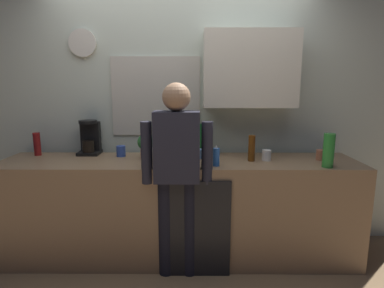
% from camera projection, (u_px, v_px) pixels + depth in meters
% --- Properties ---
extents(ground_plane, '(8.00, 8.00, 0.00)m').
position_uv_depth(ground_plane, '(178.00, 273.00, 2.72)').
color(ground_plane, '#8C6D4C').
extents(kitchen_counter, '(3.18, 0.64, 0.92)m').
position_uv_depth(kitchen_counter, '(179.00, 209.00, 2.93)').
color(kitchen_counter, '#937251').
rests_on(kitchen_counter, ground_plane).
extents(dishwasher_panel, '(0.56, 0.02, 0.83)m').
position_uv_depth(dishwasher_panel, '(196.00, 230.00, 2.61)').
color(dishwasher_panel, black).
rests_on(dishwasher_panel, ground_plane).
extents(back_wall_assembly, '(4.78, 0.42, 2.60)m').
position_uv_depth(back_wall_assembly, '(188.00, 107.00, 3.15)').
color(back_wall_assembly, silver).
rests_on(back_wall_assembly, ground_plane).
extents(coffee_maker, '(0.20, 0.20, 0.33)m').
position_uv_depth(coffee_maker, '(90.00, 139.00, 3.08)').
color(coffee_maker, black).
rests_on(coffee_maker, kitchen_counter).
extents(bottle_red_vinegar, '(0.06, 0.06, 0.22)m').
position_uv_depth(bottle_red_vinegar, '(37.00, 144.00, 3.01)').
color(bottle_red_vinegar, maroon).
rests_on(bottle_red_vinegar, kitchen_counter).
extents(bottle_clear_soda, '(0.09, 0.09, 0.28)m').
position_uv_depth(bottle_clear_soda, '(329.00, 150.00, 2.58)').
color(bottle_clear_soda, '#2D8C33').
rests_on(bottle_clear_soda, kitchen_counter).
extents(bottle_amber_beer, '(0.06, 0.06, 0.23)m').
position_uv_depth(bottle_amber_beer, '(252.00, 148.00, 2.79)').
color(bottle_amber_beer, brown).
rests_on(bottle_amber_beer, kitchen_counter).
extents(bottle_green_wine, '(0.07, 0.07, 0.30)m').
position_uv_depth(bottle_green_wine, '(203.00, 139.00, 3.04)').
color(bottle_green_wine, '#195923').
rests_on(bottle_green_wine, kitchen_counter).
extents(bottle_olive_oil, '(0.06, 0.06, 0.25)m').
position_uv_depth(bottle_olive_oil, '(183.00, 149.00, 2.73)').
color(bottle_olive_oil, olive).
rests_on(bottle_olive_oil, kitchen_counter).
extents(cup_white_mug, '(0.08, 0.08, 0.10)m').
position_uv_depth(cup_white_mug, '(266.00, 155.00, 2.83)').
color(cup_white_mug, white).
rests_on(cup_white_mug, kitchen_counter).
extents(cup_terracotta_mug, '(0.08, 0.08, 0.09)m').
position_uv_depth(cup_terracotta_mug, '(321.00, 155.00, 2.84)').
color(cup_terracotta_mug, '#B26647').
rests_on(cup_terracotta_mug, kitchen_counter).
extents(cup_blue_mug, '(0.08, 0.08, 0.10)m').
position_uv_depth(cup_blue_mug, '(121.00, 151.00, 2.99)').
color(cup_blue_mug, '#3351B2').
rests_on(cup_blue_mug, kitchen_counter).
extents(mixing_bowl, '(0.22, 0.22, 0.08)m').
position_uv_depth(mixing_bowl, '(190.00, 154.00, 2.92)').
color(mixing_bowl, '#4C72A5').
rests_on(mixing_bowl, kitchen_counter).
extents(potted_plant, '(0.15, 0.15, 0.23)m').
position_uv_depth(potted_plant, '(146.00, 145.00, 2.87)').
color(potted_plant, '#9E5638').
rests_on(potted_plant, kitchen_counter).
extents(dish_soap, '(0.06, 0.06, 0.18)m').
position_uv_depth(dish_soap, '(216.00, 157.00, 2.63)').
color(dish_soap, blue).
rests_on(dish_soap, kitchen_counter).
extents(person_at_sink, '(0.57, 0.22, 1.60)m').
position_uv_depth(person_at_sink, '(177.00, 165.00, 2.54)').
color(person_at_sink, black).
rests_on(person_at_sink, ground_plane).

